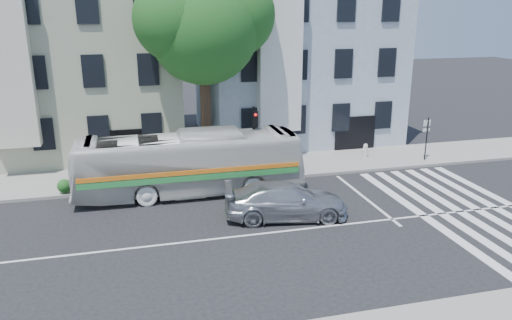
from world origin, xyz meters
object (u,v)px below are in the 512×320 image
object	(u,v)px
bus	(189,163)
traffic_signal	(254,135)
fire_hydrant	(365,150)
sedan	(286,201)

from	to	relation	value
bus	traffic_signal	distance (m)	3.59
fire_hydrant	traffic_signal	bearing A→B (deg)	-162.59
bus	sedan	distance (m)	5.33
sedan	bus	bearing A→B (deg)	51.98
bus	fire_hydrant	world-z (taller)	bus
sedan	traffic_signal	size ratio (longest dim) A/B	1.34
bus	sedan	world-z (taller)	bus
sedan	fire_hydrant	world-z (taller)	sedan
traffic_signal	sedan	bearing A→B (deg)	-90.10
sedan	traffic_signal	xyz separation A→B (m)	(-0.22, 4.62, 1.76)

